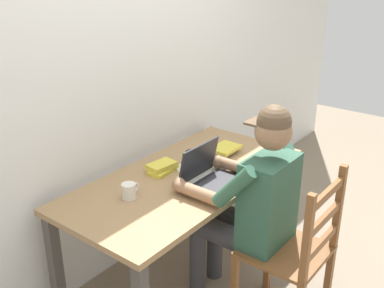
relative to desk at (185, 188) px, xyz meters
name	(u,v)px	position (x,y,z in m)	size (l,w,h in m)	color
ground_plane	(186,273)	(0.00, 0.00, -0.63)	(8.00, 8.00, 0.00)	gray
back_wall	(126,68)	(0.00, 0.46, 0.67)	(6.00, 0.04, 2.60)	silver
desk	(185,188)	(0.00, 0.00, 0.00)	(1.58, 0.76, 0.71)	#9E7A51
seated_person	(251,200)	(0.01, -0.45, 0.07)	(0.50, 0.60, 1.26)	#2D5642
wooden_chair	(294,253)	(0.01, -0.73, -0.15)	(0.42, 0.42, 0.96)	brown
laptop	(210,175)	(0.01, -0.18, 0.14)	(0.33, 0.28, 0.23)	#232328
computer_mouse	(238,170)	(0.24, -0.22, 0.10)	(0.06, 0.10, 0.03)	#232328
coffee_mug_white	(129,191)	(-0.40, 0.07, 0.13)	(0.12, 0.08, 0.09)	silver
coffee_mug_dark	(192,158)	(0.16, 0.07, 0.13)	(0.12, 0.08, 0.09)	black
book_stack_main	(224,150)	(0.42, 0.00, 0.11)	(0.20, 0.15, 0.05)	gray
book_stack_side	(162,168)	(-0.04, 0.15, 0.11)	(0.21, 0.13, 0.06)	gold
paper_pile_near_laptop	(213,168)	(0.19, -0.07, 0.09)	(0.18, 0.17, 0.01)	silver
paper_pile_back_corner	(195,167)	(0.14, 0.03, 0.09)	(0.24, 0.14, 0.01)	silver
paper_pile_side	(194,176)	(0.02, -0.05, 0.09)	(0.22, 0.16, 0.01)	silver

